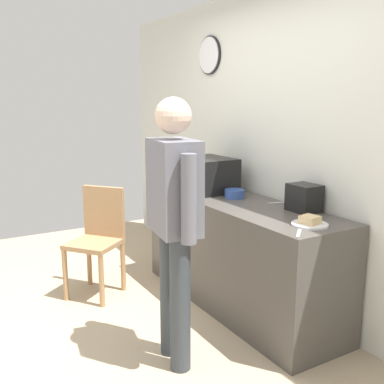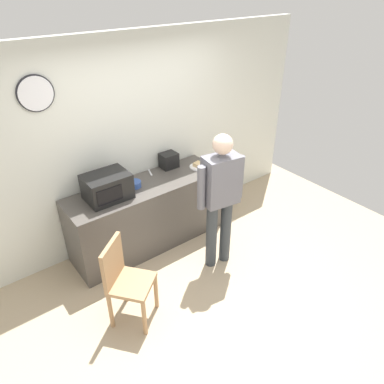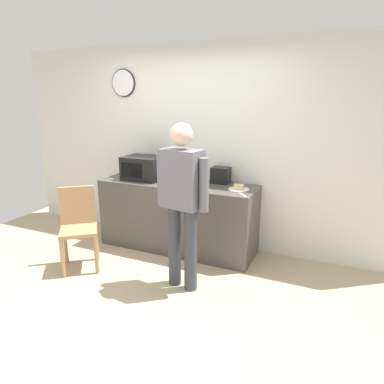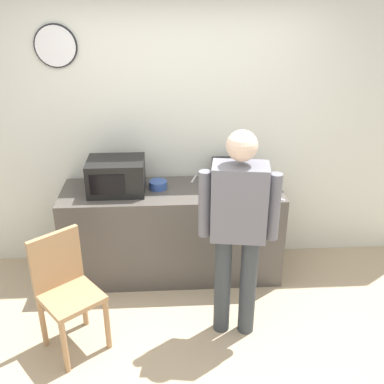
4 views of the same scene
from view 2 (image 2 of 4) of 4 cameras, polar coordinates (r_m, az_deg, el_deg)
ground_plane at (r=4.29m, az=3.29°, el=-15.46°), size 6.00×6.00×0.00m
back_wall at (r=4.64m, az=-9.30°, el=7.77°), size 5.40×0.13×2.60m
kitchen_counter at (r=4.73m, az=-6.99°, el=-3.53°), size 2.01×0.62×0.89m
microwave at (r=4.23m, az=-13.19°, el=0.83°), size 0.50×0.39×0.30m
sandwich_plate at (r=4.86m, az=1.00°, el=4.13°), size 0.24×0.24×0.07m
salad_bowl at (r=4.45m, az=-9.02°, el=1.24°), size 0.16×0.16×0.07m
toaster at (r=4.84m, az=-3.67°, el=4.99°), size 0.22×0.18×0.20m
fork_utensil at (r=4.76m, az=-6.59°, el=3.06°), size 0.07×0.17×0.01m
spoon_utensil at (r=4.79m, az=3.40°, el=3.45°), size 0.13×0.14×0.01m
person_standing at (r=4.08m, az=4.48°, el=-0.18°), size 0.58×0.30×1.70m
wooden_chair at (r=3.76m, az=-10.58°, el=-13.18°), size 0.56×0.56×0.94m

